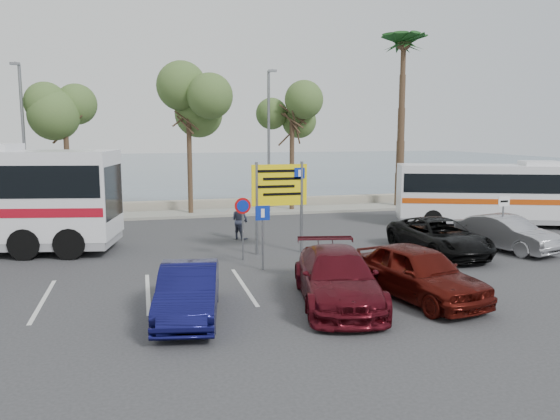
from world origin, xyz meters
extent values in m
plane|color=#2F2F31|center=(0.00, 0.00, 0.00)|extent=(120.00, 120.00, 0.00)
cube|color=gray|center=(0.00, 14.00, 0.07)|extent=(44.00, 2.40, 0.15)
cube|color=gray|center=(0.00, 16.00, 0.30)|extent=(48.00, 0.80, 0.60)
plane|color=#3C4F60|center=(0.00, 60.00, 0.01)|extent=(140.00, 140.00, 0.00)
cylinder|color=#382619|center=(-8.00, 14.00, 2.67)|extent=(0.28, 0.28, 5.04)
cylinder|color=#382619|center=(-1.50, 14.00, 2.95)|extent=(0.28, 0.28, 5.60)
cylinder|color=#382619|center=(4.50, 14.00, 2.74)|extent=(0.28, 0.28, 5.18)
cylinder|color=#382619|center=(11.50, 14.00, 5.15)|extent=(0.48, 0.48, 10.00)
cylinder|color=slate|center=(-10.00, 13.60, 4.15)|extent=(0.16, 0.16, 8.00)
cylinder|color=slate|center=(-10.00, 13.15, 8.10)|extent=(0.12, 0.90, 0.12)
cube|color=slate|center=(-10.00, 12.65, 8.05)|extent=(0.45, 0.25, 0.12)
cylinder|color=slate|center=(3.00, 13.60, 4.15)|extent=(0.16, 0.16, 8.00)
cylinder|color=slate|center=(3.00, 13.15, 8.10)|extent=(0.12, 0.90, 0.12)
cube|color=slate|center=(3.00, 12.65, 8.05)|extent=(0.45, 0.25, 0.12)
cylinder|color=slate|center=(0.10, 3.20, 1.80)|extent=(0.12, 0.12, 3.60)
cylinder|color=slate|center=(1.90, 3.20, 1.80)|extent=(0.12, 0.12, 3.60)
cube|color=yellow|center=(1.00, 3.20, 2.70)|extent=(2.20, 0.06, 1.60)
cube|color=#0C2699|center=(1.80, 3.16, 3.15)|extent=(0.42, 0.01, 0.42)
cylinder|color=slate|center=(-0.60, 2.40, 1.10)|extent=(0.07, 0.07, 2.20)
cylinder|color=#B20C0C|center=(-0.60, 2.37, 2.05)|extent=(0.60, 0.03, 0.60)
cylinder|color=slate|center=(-0.20, 0.80, 1.10)|extent=(0.07, 0.07, 2.20)
cube|color=#0C2699|center=(-0.20, 0.78, 2.00)|extent=(0.50, 0.03, 0.50)
cylinder|color=slate|center=(9.80, 1.50, 1.10)|extent=(0.07, 0.07, 2.20)
cube|color=white|center=(9.80, 1.48, 2.00)|extent=(0.50, 0.03, 0.40)
cube|color=silver|center=(13.60, 6.50, 1.79)|extent=(10.72, 5.77, 2.60)
cube|color=black|center=(13.60, 6.50, 2.25)|extent=(10.53, 5.73, 0.93)
cube|color=#BC400B|center=(13.60, 6.50, 1.37)|extent=(10.63, 5.76, 0.26)
cube|color=gray|center=(13.60, 6.50, 0.49)|extent=(10.61, 5.71, 0.49)
cube|color=silver|center=(13.60, 6.50, 3.19)|extent=(2.14, 1.93, 0.21)
imported|color=#0F0F46|center=(-3.10, -3.50, 0.69)|extent=(2.09, 4.34, 1.37)
imported|color=#520D16|center=(1.00, -3.35, 0.74)|extent=(2.99, 5.42, 1.49)
imported|color=#4F100B|center=(3.40, -3.50, 0.78)|extent=(2.77, 4.86, 1.56)
imported|color=black|center=(7.00, 1.50, 0.70)|extent=(2.46, 5.07, 1.39)
imported|color=gray|center=(10.00, 1.50, 0.70)|extent=(2.62, 4.50, 1.40)
imported|color=#31354A|center=(0.00, 6.39, 0.85)|extent=(1.01, 1.04, 1.69)
camera|label=1|loc=(-4.15, -17.18, 4.76)|focal=35.00mm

